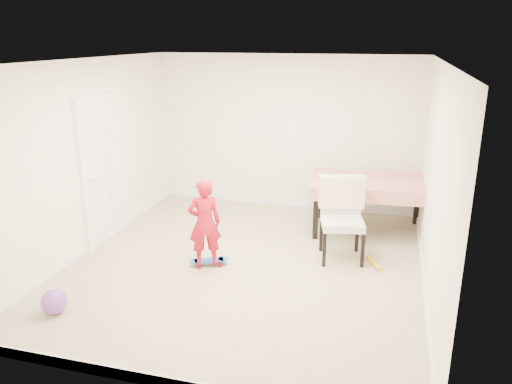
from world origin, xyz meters
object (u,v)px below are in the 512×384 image
(balloon, at_px, (54,302))
(child, at_px, (205,226))
(dining_table, at_px, (369,205))
(dining_chair, at_px, (342,220))
(skateboard, at_px, (209,262))

(balloon, bearing_deg, child, 51.92)
(dining_table, height_order, balloon, dining_table)
(dining_chair, relative_size, skateboard, 2.13)
(skateboard, height_order, child, child)
(child, distance_m, balloon, 1.95)
(dining_table, xyz_separation_m, child, (-1.95, -1.84, 0.17))
(dining_table, bearing_deg, child, -141.77)
(skateboard, distance_m, balloon, 1.97)
(dining_table, height_order, child, child)
(dining_chair, bearing_deg, balloon, -154.79)
(dining_table, relative_size, balloon, 6.20)
(skateboard, height_order, balloon, balloon)
(child, height_order, balloon, child)
(dining_chair, height_order, child, child)
(child, bearing_deg, dining_table, -164.17)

